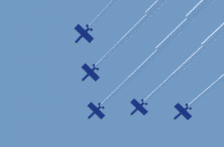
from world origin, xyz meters
TOP-DOWN VIEW (x-y plane):
  - jet_lead at (5.03, -31.81)m, footprint 10.26×82.42m
  - jet_starboard_inner at (18.01, -44.94)m, footprint 10.44×82.97m

SIDE VIEW (x-z plane):
  - jet_lead at x=5.03m, z-range 175.49..179.94m
  - jet_starboard_inner at x=18.01m, z-range 178.02..182.38m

